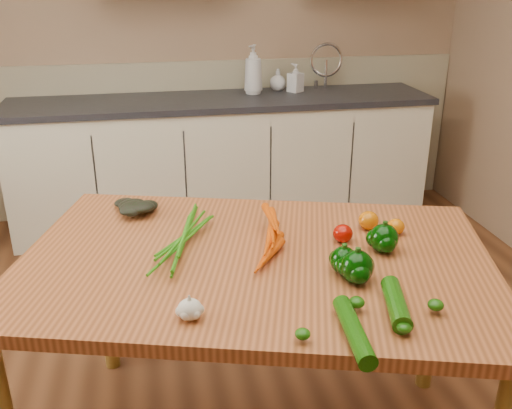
{
  "coord_description": "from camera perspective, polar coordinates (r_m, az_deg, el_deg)",
  "views": [
    {
      "loc": [
        -0.29,
        -1.59,
        1.71
      ],
      "look_at": [
        0.07,
        0.3,
        0.91
      ],
      "focal_mm": 40.0,
      "sensor_mm": 36.0,
      "label": 1
    }
  ],
  "objects": [
    {
      "name": "zucchini_b",
      "position": [
        1.51,
        9.75,
        -12.34
      ],
      "size": [
        0.07,
        0.27,
        0.05
      ],
      "primitive_type": "cylinder",
      "rotation": [
        1.57,
        0.0,
        -0.09
      ],
      "color": "#124607",
      "rests_on": "table"
    },
    {
      "name": "tomato_c",
      "position": [
        2.09,
        13.81,
        -2.17
      ],
      "size": [
        0.06,
        0.06,
        0.06
      ],
      "primitive_type": "ellipsoid",
      "color": "#C45F04",
      "rests_on": "table"
    },
    {
      "name": "table",
      "position": [
        1.93,
        -0.05,
        -7.65
      ],
      "size": [
        1.76,
        1.38,
        0.83
      ],
      "rotation": [
        0.0,
        0.0,
        -0.28
      ],
      "color": "#AB5C31",
      "rests_on": "ground"
    },
    {
      "name": "garlic_bulb",
      "position": [
        1.57,
        -6.64,
        -10.37
      ],
      "size": [
        0.07,
        0.07,
        0.06
      ],
      "primitive_type": "ellipsoid",
      "color": "beige",
      "rests_on": "table"
    },
    {
      "name": "counter_run",
      "position": [
        4.01,
        -3.21,
        4.44
      ],
      "size": [
        2.84,
        0.64,
        1.14
      ],
      "color": "beige",
      "rests_on": "ground"
    },
    {
      "name": "leafy_greens",
      "position": [
        2.23,
        -12.46,
        0.38
      ],
      "size": [
        0.22,
        0.2,
        0.11
      ],
      "primitive_type": null,
      "color": "black",
      "rests_on": "table"
    },
    {
      "name": "pepper_c",
      "position": [
        1.74,
        10.05,
        -6.17
      ],
      "size": [
        0.1,
        0.1,
        0.1
      ],
      "primitive_type": "sphere",
      "color": "black",
      "rests_on": "table"
    },
    {
      "name": "carrot_bunch",
      "position": [
        1.93,
        -1.39,
        -3.21
      ],
      "size": [
        0.34,
        0.29,
        0.08
      ],
      "primitive_type": null,
      "rotation": [
        0.0,
        0.0,
        -0.28
      ],
      "color": "#D74C05",
      "rests_on": "table"
    },
    {
      "name": "soap_bottle_a",
      "position": [
        3.99,
        -0.27,
        13.35
      ],
      "size": [
        0.18,
        0.18,
        0.33
      ],
      "primitive_type": "imported",
      "rotation": [
        0.0,
        0.0,
        5.68
      ],
      "color": "silver",
      "rests_on": "counter_run"
    },
    {
      "name": "soap_bottle_c",
      "position": [
        4.12,
        2.2,
        12.36
      ],
      "size": [
        0.15,
        0.15,
        0.15
      ],
      "primitive_type": "imported",
      "rotation": [
        0.0,
        0.0,
        2.76
      ],
      "color": "silver",
      "rests_on": "counter_run"
    },
    {
      "name": "room",
      "position": [
        1.85,
        -1.54,
        8.18
      ],
      "size": [
        4.04,
        5.04,
        2.64
      ],
      "color": "brown",
      "rests_on": "ground"
    },
    {
      "name": "pepper_a",
      "position": [
        1.79,
        8.74,
        -5.52
      ],
      "size": [
        0.08,
        0.08,
        0.08
      ],
      "primitive_type": "sphere",
      "color": "black",
      "rests_on": "table"
    },
    {
      "name": "zucchini_a",
      "position": [
        1.63,
        13.83,
        -9.6
      ],
      "size": [
        0.11,
        0.22,
        0.06
      ],
      "primitive_type": "cylinder",
      "rotation": [
        1.57,
        0.0,
        -0.25
      ],
      "color": "#124607",
      "rests_on": "table"
    },
    {
      "name": "tomato_b",
      "position": [
        2.1,
        11.19,
        -1.56
      ],
      "size": [
        0.07,
        0.07,
        0.07
      ],
      "primitive_type": "ellipsoid",
      "color": "#C45F04",
      "rests_on": "table"
    },
    {
      "name": "tomato_a",
      "position": [
        1.99,
        8.68,
        -2.87
      ],
      "size": [
        0.07,
        0.07,
        0.06
      ],
      "primitive_type": "ellipsoid",
      "color": "#9A0C02",
      "rests_on": "table"
    },
    {
      "name": "soap_bottle_b",
      "position": [
        4.07,
        3.98,
        12.51
      ],
      "size": [
        0.12,
        0.12,
        0.19
      ],
      "primitive_type": "imported",
      "rotation": [
        0.0,
        0.0,
        3.75
      ],
      "color": "silver",
      "rests_on": "counter_run"
    },
    {
      "name": "pepper_b",
      "position": [
        1.94,
        12.67,
        -3.32
      ],
      "size": [
        0.1,
        0.1,
        0.1
      ],
      "primitive_type": "sphere",
      "color": "black",
      "rests_on": "table"
    }
  ]
}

